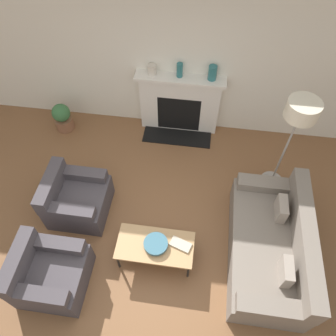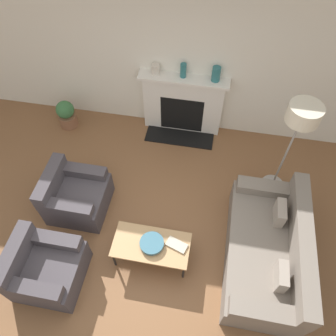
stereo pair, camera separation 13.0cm
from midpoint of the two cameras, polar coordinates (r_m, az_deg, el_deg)
The scene contains 14 objects.
ground_plane at distance 4.85m, azimuth -3.88°, elevation -14.81°, with size 18.00×18.00×0.00m, color brown.
wall_back at distance 5.43m, azimuth 1.97°, elevation 19.15°, with size 18.00×0.06×2.90m.
fireplace at distance 5.85m, azimuth 3.22°, elevation 10.92°, with size 1.49×0.59×1.15m.
couch at distance 4.74m, azimuth 17.85°, elevation -13.48°, with size 0.97×1.94×0.84m.
armchair_near at distance 4.71m, azimuth -19.87°, elevation -16.19°, with size 0.85×0.82×0.75m.
armchair_far at distance 5.11m, azimuth -15.15°, elevation -4.73°, with size 0.85×0.82×0.75m.
coffee_table at distance 4.51m, azimuth -2.09°, elevation -13.32°, with size 1.03×0.52×0.38m.
bowl at distance 4.44m, azimuth -1.98°, elevation -13.00°, with size 0.32×0.32×0.07m.
book at distance 4.47m, azimuth 2.37°, elevation -13.24°, with size 0.31×0.23×0.02m.
floor_lamp at distance 4.63m, azimuth 22.86°, elevation 7.45°, with size 0.44×0.44×1.72m.
mantel_vase_left at distance 5.49m, azimuth -1.46°, elevation 16.80°, with size 0.14×0.14×0.16m.
mantel_vase_center_left at distance 5.41m, azimuth 3.39°, elevation 16.60°, with size 0.10×0.10×0.24m.
mantel_vase_center_right at distance 5.39m, azimuth 9.08°, elevation 15.84°, with size 0.14×0.14×0.24m.
potted_plant at distance 6.35m, azimuth -16.71°, elevation 8.98°, with size 0.33×0.33×0.54m.
Camera 2 is at (0.70, -1.71, 4.48)m, focal length 35.00 mm.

